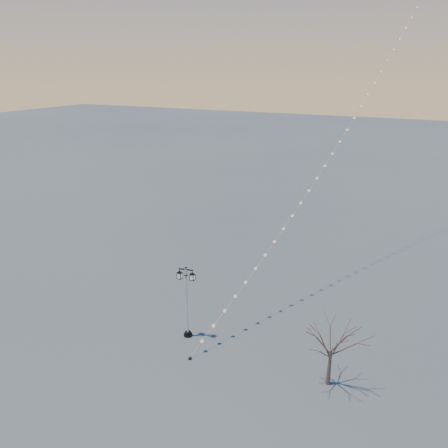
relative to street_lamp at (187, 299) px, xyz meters
The scene contains 4 objects.
ground 4.26m from the street_lamp, 32.01° to the right, with size 300.00×300.00×0.00m, color #545755.
street_lamp is the anchor object (origin of this frame).
bare_tree 9.90m from the street_lamp, ahead, with size 2.57×2.57×4.26m.
kite_train 19.25m from the street_lamp, 66.95° to the left, with size 10.35×34.61×27.23m.
Camera 1 is at (10.85, -20.38, 17.62)m, focal length 34.83 mm.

